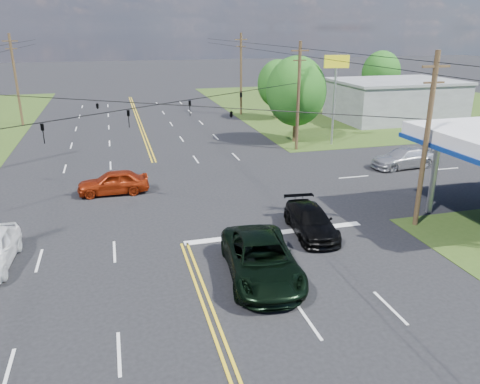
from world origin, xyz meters
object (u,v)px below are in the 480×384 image
object	(u,v)px
pole_se	(426,140)
suv_black	(311,221)
tree_far_r	(381,73)
retail_ne	(394,101)
pole_ne	(298,95)
tree_right_b	(278,84)
pickup_dkgreen	(261,259)
pole_right_far	(241,73)
tree_right_a	(296,91)
pole_left_far	(16,79)

from	to	relation	value
pole_se	suv_black	bearing A→B (deg)	175.39
tree_far_r	pole_se	bearing A→B (deg)	-118.30
retail_ne	pole_ne	world-z (taller)	pole_ne
tree_right_b	pickup_dkgreen	distance (m)	38.95
pole_se	pole_right_far	xyz separation A→B (m)	(0.00, 37.00, 0.25)
retail_ne	tree_right_a	world-z (taller)	tree_right_a
pole_se	pole_left_far	size ratio (longest dim) A/B	0.95
pole_left_far	suv_black	xyz separation A→B (m)	(19.81, -36.50, -4.44)
pole_ne	suv_black	bearing A→B (deg)	-109.49
pole_right_far	tree_right_b	bearing A→B (deg)	-48.81
pole_left_far	pole_right_far	distance (m)	26.00
pole_right_far	suv_black	distance (m)	37.29
tree_right_a	retail_ne	bearing A→B (deg)	26.57
tree_right_a	tree_far_r	xyz separation A→B (m)	(20.00, 18.00, -0.33)
tree_right_b	tree_right_a	bearing A→B (deg)	-101.77
pole_se	tree_right_a	xyz separation A→B (m)	(1.00, 21.00, -0.05)
pickup_dkgreen	suv_black	xyz separation A→B (m)	(4.02, 3.80, -0.16)
retail_ne	pole_left_far	size ratio (longest dim) A/B	1.40
pole_se	tree_right_a	bearing A→B (deg)	87.27
pole_left_far	suv_black	distance (m)	41.76
pole_right_far	pole_se	bearing A→B (deg)	-90.00
tree_right_a	pickup_dkgreen	bearing A→B (deg)	-114.77
pole_se	pole_right_far	bearing A→B (deg)	90.00
pole_right_far	pole_left_far	bearing A→B (deg)	180.00
pole_right_far	suv_black	world-z (taller)	pole_right_far
pickup_dkgreen	suv_black	size ratio (longest dim) A/B	1.27
retail_ne	tree_right_a	size ratio (longest dim) A/B	1.71
pole_ne	pole_left_far	size ratio (longest dim) A/B	0.95
pole_right_far	pickup_dkgreen	distance (m)	41.80
retail_ne	suv_black	size ratio (longest dim) A/B	2.78
pole_ne	pole_right_far	bearing A→B (deg)	90.00
retail_ne	pole_left_far	world-z (taller)	pole_left_far
pole_right_far	tree_right_a	xyz separation A→B (m)	(1.00, -16.00, -0.30)
pole_right_far	tree_right_b	distance (m)	5.40
pickup_dkgreen	suv_black	bearing A→B (deg)	49.75
tree_right_a	pole_se	bearing A→B (deg)	-92.73
retail_ne	tree_right_b	bearing A→B (deg)	163.50
pole_left_far	pickup_dkgreen	world-z (taller)	pole_left_far
pole_se	tree_right_a	world-z (taller)	pole_se
retail_ne	tree_far_r	world-z (taller)	tree_far_r
pole_se	pole_right_far	distance (m)	37.00
tree_right_a	tree_right_b	xyz separation A→B (m)	(2.50, 12.00, -0.65)
pole_left_far	pole_right_far	world-z (taller)	same
pole_ne	suv_black	world-z (taller)	pole_ne
tree_right_a	tree_right_b	bearing A→B (deg)	78.23
retail_ne	tree_right_b	world-z (taller)	tree_right_b
pole_left_far	retail_ne	bearing A→B (deg)	-10.54
tree_right_b	tree_far_r	bearing A→B (deg)	18.92
retail_ne	pickup_dkgreen	distance (m)	42.26
pole_se	tree_right_b	bearing A→B (deg)	83.95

